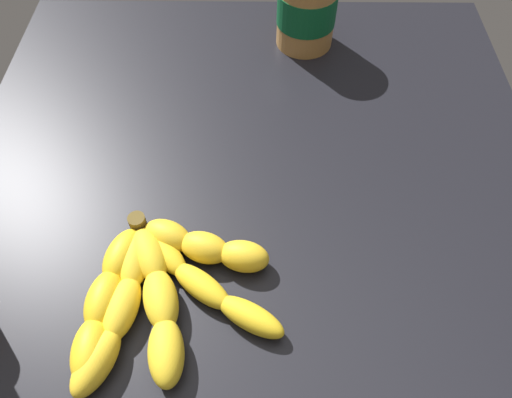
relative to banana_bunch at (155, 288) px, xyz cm
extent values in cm
cube|color=black|center=(-15.13, 10.27, -4.09)|extent=(81.73, 76.98, 4.74)
ellipsoid|color=yellow|center=(-3.86, -4.14, 0.08)|extent=(7.50, 5.33, 3.61)
ellipsoid|color=yellow|center=(1.43, -5.24, 0.08)|extent=(7.18, 4.45, 3.61)
ellipsoid|color=yellow|center=(6.83, -5.53, 0.08)|extent=(6.84, 3.73, 3.61)
ellipsoid|color=yellow|center=(-3.49, -2.80, -0.04)|extent=(7.43, 3.66, 3.37)
ellipsoid|color=yellow|center=(2.30, -3.17, -0.04)|extent=(7.76, 4.55, 3.37)
ellipsoid|color=yellow|center=(7.89, -4.75, -0.04)|extent=(8.02, 5.84, 3.37)
ellipsoid|color=yellow|center=(-3.94, -1.19, 0.09)|extent=(7.98, 6.23, 3.62)
ellipsoid|color=yellow|center=(1.39, 0.79, 0.09)|extent=(7.85, 5.48, 3.62)
ellipsoid|color=yellow|center=(6.93, 2.01, 0.09)|extent=(7.58, 4.63, 3.62)
ellipsoid|color=yellow|center=(-4.57, 0.24, -0.29)|extent=(7.63, 7.51, 2.86)
ellipsoid|color=yellow|center=(-0.40, 4.91, -0.29)|extent=(7.05, 7.96, 2.86)
ellipsoid|color=yellow|center=(3.04, 10.14, -0.29)|extent=(6.32, 8.25, 2.86)
ellipsoid|color=yellow|center=(-6.46, 0.55, 0.07)|extent=(5.50, 6.70, 3.58)
ellipsoid|color=yellow|center=(-4.94, 4.90, 0.07)|extent=(5.06, 6.55, 3.58)
ellipsoid|color=yellow|center=(-3.87, 9.40, 0.07)|extent=(4.57, 6.33, 3.58)
cylinder|color=brown|center=(-7.90, -2.98, 0.08)|extent=(2.00, 2.00, 3.00)
cylinder|color=#BF8442|center=(-44.58, 18.12, 3.99)|extent=(8.97, 8.97, 11.43)
cylinder|color=#0F592D|center=(-44.58, 18.12, 4.57)|extent=(9.14, 9.14, 5.14)
camera|label=1|loc=(22.00, 11.04, 47.57)|focal=33.83mm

